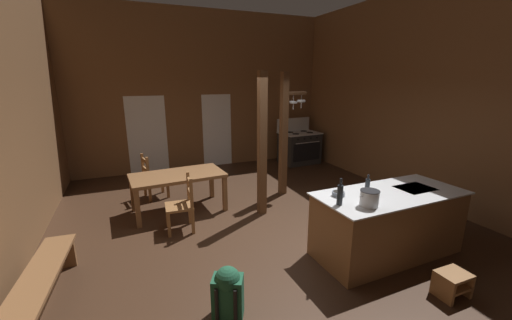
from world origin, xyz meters
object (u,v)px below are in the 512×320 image
bench_along_left_wall (43,281)px  ladderback_chair_near_window (182,205)px  stockpot_on_counter (369,198)px  dining_table (178,178)px  ladderback_chair_by_post (153,177)px  mixing_bowl_on_counter (338,194)px  bottle_short_on_counter (367,185)px  bottle_tall_on_counter (340,194)px  stove_range (299,147)px  step_stool (452,282)px  backpack (228,291)px  kitchen_island (387,223)px

bench_along_left_wall → ladderback_chair_near_window: bearing=35.1°
ladderback_chair_near_window → stockpot_on_counter: bearing=-47.0°
dining_table → ladderback_chair_by_post: ladderback_chair_by_post is taller
mixing_bowl_on_counter → bottle_short_on_counter: 0.47m
bench_along_left_wall → stockpot_on_counter: bearing=-13.4°
ladderback_chair_by_post → bottle_tall_on_counter: 4.21m
stove_range → step_stool: 6.02m
step_stool → mixing_bowl_on_counter: 1.64m
step_stool → ladderback_chair_by_post: (-2.92, 4.62, 0.27)m
backpack → mixing_bowl_on_counter: 1.93m
ladderback_chair_by_post → bottle_tall_on_counter: bottle_tall_on_counter is taller
dining_table → ladderback_chair_near_window: (-0.07, -0.82, -0.20)m
kitchen_island → stove_range: bearing=73.9°
bench_along_left_wall → stockpot_on_counter: stockpot_on_counter is taller
ladderback_chair_by_post → bench_along_left_wall: ladderback_chair_by_post is taller
stove_range → stockpot_on_counter: stove_range is taller
bottle_short_on_counter → step_stool: bearing=-75.1°
step_stool → bottle_short_on_counter: (-0.31, 1.17, 0.86)m
ladderback_chair_near_window → ladderback_chair_by_post: bearing=100.4°
backpack → step_stool: bearing=-15.6°
stockpot_on_counter → step_stool: bearing=-50.7°
step_stool → dining_table: bearing=124.4°
dining_table → ladderback_chair_near_window: size_ratio=1.85×
ladderback_chair_near_window → bench_along_left_wall: ladderback_chair_near_window is taller
stove_range → backpack: stove_range is taller
ladderback_chair_near_window → backpack: (0.09, -2.19, -0.14)m
ladderback_chair_near_window → backpack: bearing=-87.7°
step_stool → ladderback_chair_near_window: bearing=132.1°
stove_range → bench_along_left_wall: bearing=-143.9°
kitchen_island → dining_table: size_ratio=1.24×
backpack → bottle_short_on_counter: bottle_short_on_counter is taller
step_stool → bench_along_left_wall: 4.66m
ladderback_chair_near_window → bottle_short_on_counter: bottle_short_on_counter is taller
backpack → stockpot_on_counter: 2.02m
backpack → bottle_short_on_counter: bearing=11.9°
kitchen_island → bottle_tall_on_counter: size_ratio=6.25×
kitchen_island → backpack: kitchen_island is taller
stove_range → ladderback_chair_by_post: bearing=-164.0°
kitchen_island → bottle_short_on_counter: 0.66m
dining_table → bench_along_left_wall: bearing=-131.7°
ladderback_chair_by_post → ladderback_chair_near_window: bearing=-79.6°
step_stool → mixing_bowl_on_counter: mixing_bowl_on_counter is taller
dining_table → backpack: size_ratio=2.95×
ladderback_chair_by_post → step_stool: bearing=-57.7°
kitchen_island → ladderback_chair_near_window: 3.20m
ladderback_chair_by_post → bench_along_left_wall: bearing=-115.8°
bottle_tall_on_counter → bottle_short_on_counter: bearing=18.4°
dining_table → ladderback_chair_by_post: 1.01m
stove_range → backpack: size_ratio=2.21×
step_stool → stockpot_on_counter: (-0.63, 0.77, 0.86)m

